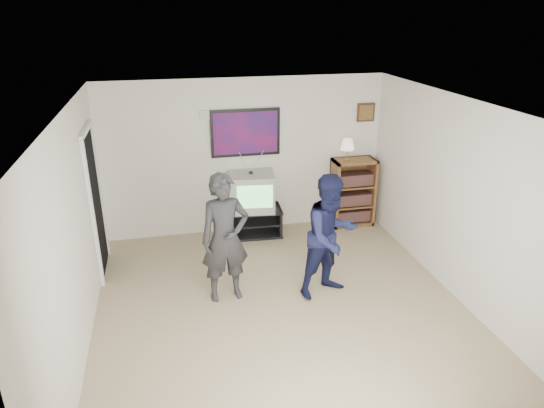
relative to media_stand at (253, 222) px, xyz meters
name	(u,v)px	position (x,y,z in m)	size (l,w,h in m)	color
room_shell	(277,207)	(-0.05, -1.88, 1.02)	(4.51, 5.00, 2.51)	#7B684E
media_stand	(253,222)	(0.00, 0.00, 0.00)	(0.95, 0.57, 0.46)	black
crt_television	(251,191)	(-0.02, 0.00, 0.53)	(0.71, 0.60, 0.60)	#9FA09B
bookshelf	(353,192)	(1.73, 0.05, 0.34)	(0.70, 0.40, 1.15)	#533C18
table_lamp	(347,150)	(1.58, 0.05, 1.10)	(0.23, 0.23, 0.36)	beige
person_tall	(225,238)	(-0.67, -1.73, 0.60)	(0.61, 0.40, 1.67)	#272729
person_short	(331,236)	(0.64, -1.92, 0.58)	(0.79, 0.61, 1.62)	#15183A
controller_left	(223,204)	(-0.65, -1.50, 0.96)	(0.04, 0.13, 0.04)	white
controller_right	(326,209)	(0.63, -1.72, 0.87)	(0.04, 0.12, 0.04)	white
poster	(245,133)	(-0.05, 0.25, 1.42)	(1.10, 0.03, 0.75)	black
air_vent	(209,115)	(-0.60, 0.25, 1.72)	(0.28, 0.02, 0.14)	white
small_picture	(366,112)	(1.95, 0.25, 1.65)	(0.30, 0.03, 0.30)	#392612
doorway	(95,204)	(-2.28, -0.63, 0.77)	(0.03, 0.85, 2.00)	black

